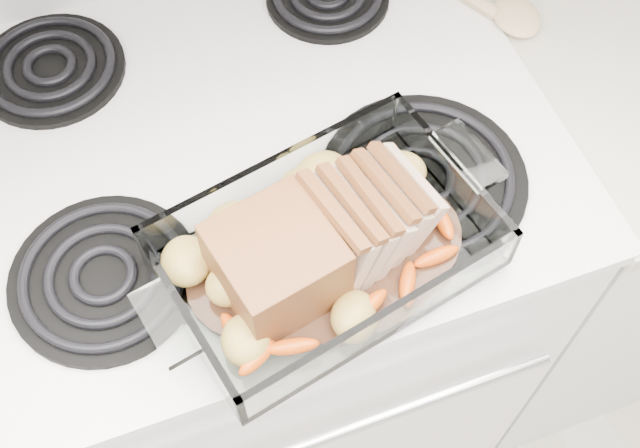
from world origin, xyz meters
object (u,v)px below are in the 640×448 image
object	(u,v)px
baking_dish	(326,253)
pork_roast	(305,244)
electric_range	(254,285)
counter_right	(591,181)

from	to	relation	value
baking_dish	pork_roast	world-z (taller)	pork_roast
electric_range	baking_dish	size ratio (longest dim) A/B	3.27
baking_dish	counter_right	bearing A→B (deg)	7.63
electric_range	pork_roast	world-z (taller)	electric_range
counter_right	pork_roast	xyz separation A→B (m)	(-0.64, -0.23, 0.53)
counter_right	baking_dish	size ratio (longest dim) A/B	2.73
baking_dish	pork_roast	xyz separation A→B (m)	(-0.02, -0.00, 0.03)
electric_range	baking_dish	distance (m)	0.53
electric_range	baking_dish	world-z (taller)	electric_range
electric_range	counter_right	world-z (taller)	electric_range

